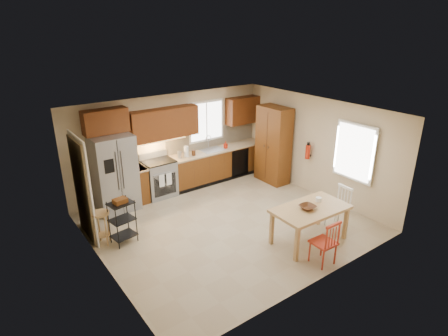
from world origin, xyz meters
name	(u,v)px	position (x,y,z in m)	size (l,w,h in m)	color
floor	(228,223)	(0.00, 0.00, 0.00)	(5.50, 5.50, 0.00)	tan
ceiling	(228,113)	(0.00, 0.00, 2.50)	(5.50, 5.00, 0.02)	silver
wall_back	(171,142)	(0.00, 2.50, 1.25)	(5.50, 0.02, 2.50)	#CCB793
wall_front	(321,218)	(0.00, -2.50, 1.25)	(5.50, 0.02, 2.50)	#CCB793
wall_left	(98,207)	(-2.75, 0.00, 1.25)	(0.02, 5.00, 2.50)	#CCB793
wall_right	(316,147)	(2.75, 0.00, 1.25)	(0.02, 5.00, 2.50)	#CCB793
refrigerator	(114,173)	(-1.70, 2.12, 0.91)	(0.92, 0.75, 1.82)	gray
range_stove	(159,179)	(-0.55, 2.19, 0.46)	(0.76, 0.63, 0.92)	gray
base_cabinet_narrow	(139,184)	(-1.10, 2.20, 0.45)	(0.30, 0.60, 0.90)	brown
base_cabinet_run	(218,164)	(1.29, 2.20, 0.45)	(2.92, 0.60, 0.90)	brown
dishwasher	(240,163)	(1.85, 1.91, 0.45)	(0.60, 0.02, 0.78)	black
backsplash	(212,137)	(1.29, 2.48, 1.18)	(2.92, 0.03, 0.55)	beige
upper_over_fridge	(105,121)	(-1.70, 2.33, 2.10)	(1.00, 0.35, 0.55)	#612E10
upper_left_block	(164,123)	(-0.25, 2.33, 1.83)	(1.80, 0.35, 0.75)	#612E10
upper_right_block	(243,110)	(2.25, 2.33, 1.83)	(1.00, 0.35, 0.75)	#612E10
window_back	(206,121)	(1.10, 2.48, 1.65)	(1.12, 0.04, 1.12)	white
sink	(212,151)	(1.10, 2.20, 0.86)	(0.62, 0.46, 0.16)	gray
undercab_glow	(155,141)	(-0.55, 2.30, 1.43)	(1.60, 0.30, 0.01)	#FFBF66
soap_bottle	(226,145)	(1.48, 2.10, 1.00)	(0.09, 0.09, 0.19)	#AB200B
paper_towel	(186,151)	(0.25, 2.15, 1.04)	(0.12, 0.12, 0.28)	white
canister_steel	(180,155)	(0.05, 2.15, 0.99)	(0.11, 0.11, 0.18)	gray
canister_wood	(194,153)	(0.45, 2.12, 0.97)	(0.10, 0.10, 0.14)	#502C15
pantry	(273,145)	(2.43, 1.20, 1.05)	(0.50, 0.95, 2.10)	brown
fire_extinguisher	(308,152)	(2.63, 0.15, 1.10)	(0.12, 0.12, 0.36)	#AB200B
window_right	(354,152)	(2.68, -1.15, 1.45)	(0.04, 1.02, 1.32)	white
doorway	(82,190)	(-2.67, 1.30, 1.05)	(0.04, 0.95, 2.10)	#8C7A59
dining_table	(309,225)	(0.89, -1.54, 0.37)	(1.53, 0.86, 0.75)	tan
chair_red	(324,242)	(0.54, -2.19, 0.45)	(0.42, 0.42, 0.90)	#AF2F1A
chair_white	(338,208)	(1.84, -1.49, 0.45)	(0.42, 0.42, 0.90)	white
table_bowl	(307,209)	(0.79, -1.54, 0.76)	(0.31, 0.31, 0.08)	#502C15
table_jar	(318,200)	(1.22, -1.44, 0.79)	(0.11, 0.11, 0.13)	white
bar_stool	(102,228)	(-2.50, 0.83, 0.35)	(0.34, 0.34, 0.70)	tan
utility_cart	(123,222)	(-2.15, 0.64, 0.46)	(0.46, 0.36, 0.93)	black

